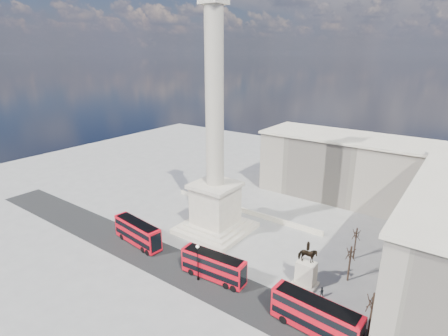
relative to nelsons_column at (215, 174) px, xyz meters
name	(u,v)px	position (x,y,z in m)	size (l,w,h in m)	color
ground	(201,239)	(0.00, -5.00, -12.92)	(180.00, 180.00, 0.00)	gray
asphalt_road	(187,271)	(5.00, -15.00, -12.91)	(120.00, 9.00, 0.01)	#242424
nelsons_column	(215,174)	(0.00, 0.00, 0.00)	(14.00, 14.00, 49.85)	beige
balustrade_wall	(243,210)	(0.00, 11.00, -12.37)	(40.00, 0.60, 1.10)	beige
building_northeast	(361,170)	(20.00, 35.00, -4.59)	(51.00, 17.00, 16.60)	#C1B59E
red_bus_a	(138,233)	(-8.89, -13.84, -10.35)	(12.31, 4.08, 4.90)	red
red_bus_b	(214,266)	(10.29, -13.92, -10.46)	(11.73, 3.51, 4.69)	red
red_bus_c	(316,316)	(28.84, -15.26, -10.27)	(12.57, 3.59, 5.04)	red
victorian_lamp	(198,260)	(8.35, -15.72, -8.97)	(0.57, 0.57, 6.70)	black
equestrian_statue	(306,270)	(23.52, -6.28, -10.11)	(3.87, 2.90, 8.09)	beige
bare_tree_near	(373,302)	(35.14, -12.64, -6.61)	(1.83, 1.83, 8.00)	#332319
bare_tree_mid	(351,253)	(28.86, -0.97, -7.55)	(1.80, 1.80, 6.81)	#332319
bare_tree_far	(357,233)	(27.65, 6.31, -7.65)	(1.64, 1.64, 6.69)	#332319
pedestrian_walking	(229,271)	(11.79, -11.50, -12.12)	(0.58, 0.38, 1.59)	black
pedestrian_standing	(321,292)	(26.80, -7.62, -12.07)	(0.83, 0.64, 1.70)	black
pedestrian_crossing	(225,263)	(9.73, -10.07, -12.15)	(0.90, 0.38, 1.54)	black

